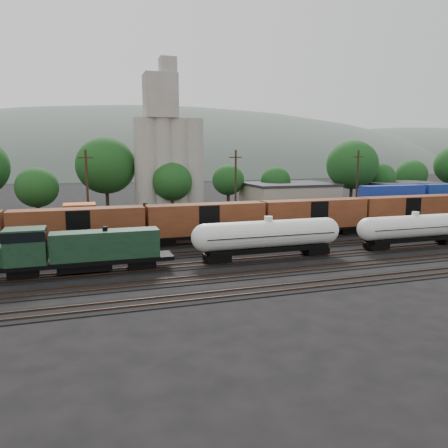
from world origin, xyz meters
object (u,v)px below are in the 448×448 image
object	(u,v)px
green_locomotive	(74,249)
tank_car_a	(268,236)
orange_locomotive	(120,221)
grain_silo	(168,154)

from	to	relation	value
green_locomotive	tank_car_a	world-z (taller)	tank_car_a
green_locomotive	orange_locomotive	xyz separation A→B (m)	(5.53, 15.00, 0.23)
green_locomotive	orange_locomotive	world-z (taller)	orange_locomotive
green_locomotive	tank_car_a	size ratio (longest dim) A/B	0.98
tank_car_a	grain_silo	distance (m)	41.99
tank_car_a	orange_locomotive	world-z (taller)	orange_locomotive
orange_locomotive	grain_silo	xyz separation A→B (m)	(11.58, 26.00, 8.49)
tank_car_a	grain_silo	size ratio (longest dim) A/B	0.59
green_locomotive	tank_car_a	bearing A→B (deg)	0.00
tank_car_a	orange_locomotive	xyz separation A→B (m)	(-14.44, 15.00, 0.11)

